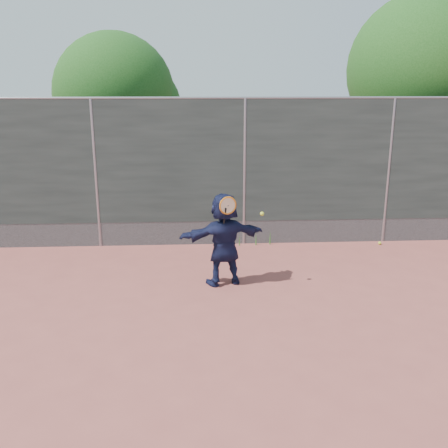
{
  "coord_description": "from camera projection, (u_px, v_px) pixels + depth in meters",
  "views": [
    {
      "loc": [
        -0.97,
        -6.53,
        3.27
      ],
      "look_at": [
        -0.53,
        1.34,
        1.05
      ],
      "focal_mm": 40.0,
      "sensor_mm": 36.0,
      "label": 1
    }
  ],
  "objects": [
    {
      "name": "tree_left",
      "position": [
        121.0,
        97.0,
        12.56
      ],
      "size": [
        3.15,
        3.0,
        4.53
      ],
      "color": "#382314",
      "rests_on": "ground"
    },
    {
      "name": "swing_action",
      "position": [
        231.0,
        207.0,
        7.92
      ],
      "size": [
        0.73,
        0.15,
        0.51
      ],
      "color": "orange",
      "rests_on": "ground"
    },
    {
      "name": "ball_ground",
      "position": [
        380.0,
        243.0,
        10.49
      ],
      "size": [
        0.07,
        0.07,
        0.07
      ],
      "primitive_type": "sphere",
      "color": "#C1D22E",
      "rests_on": "ground"
    },
    {
      "name": "tree_right",
      "position": [
        429.0,
        74.0,
        12.05
      ],
      "size": [
        3.78,
        3.6,
        5.39
      ],
      "color": "#382314",
      "rests_on": "ground"
    },
    {
      "name": "player",
      "position": [
        224.0,
        239.0,
        8.26
      ],
      "size": [
        1.52,
        0.81,
        1.57
      ],
      "primitive_type": "imported",
      "rotation": [
        0.0,
        0.0,
        3.4
      ],
      "color": "#161B3C",
      "rests_on": "ground"
    },
    {
      "name": "ground",
      "position": [
        266.0,
        318.0,
        7.22
      ],
      "size": [
        80.0,
        80.0,
        0.0
      ],
      "primitive_type": "plane",
      "color": "#9E4C42",
      "rests_on": "ground"
    },
    {
      "name": "fence",
      "position": [
        244.0,
        169.0,
        10.15
      ],
      "size": [
        20.0,
        0.06,
        3.03
      ],
      "color": "#38423D",
      "rests_on": "ground"
    },
    {
      "name": "weed_clump",
      "position": [
        258.0,
        239.0,
        10.45
      ],
      "size": [
        0.68,
        0.07,
        0.3
      ],
      "color": "#387226",
      "rests_on": "ground"
    }
  ]
}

